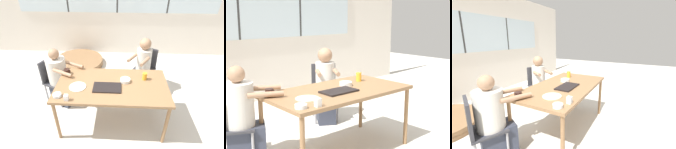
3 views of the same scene
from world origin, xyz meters
The scene contains 15 objects.
ground_plane centered at (0.00, 0.00, 0.00)m, with size 16.00×16.00×0.00m, color beige.
wall_back_with_windows centered at (0.00, 2.68, 1.42)m, with size 8.40×0.08×2.80m.
dining_table centered at (0.00, 0.00, 0.72)m, with size 1.69×0.90×0.78m.
chair_for_woman_green_shirt centered at (0.65, 1.07, 0.52)m, with size 0.55×0.55×0.87m.
chair_for_man_blue_shirt centered at (-1.14, 0.53, 0.52)m, with size 0.53×0.53×0.87m.
person_woman_green_shirt centered at (0.57, 0.93, 0.53)m, with size 0.52×0.60×1.14m.
person_man_blue_shirt centered at (-0.98, 0.46, 0.49)m, with size 0.70×0.56×1.12m.
food_tray_dark centered at (-0.07, -0.09, 0.79)m, with size 0.41×0.25×0.02m.
coffee_mug centered at (-0.75, 0.26, 0.82)m, with size 0.10×0.09×0.08m.
juice_glass centered at (0.50, 0.16, 0.83)m, with size 0.07×0.07×0.12m.
milk_carton_small centered at (-0.59, -0.38, 0.82)m, with size 0.06×0.06×0.09m.
bowl_white_shallow centered at (0.20, 0.08, 0.80)m, with size 0.15×0.15×0.05m.
bowl_cereal centered at (-0.74, -0.32, 0.80)m, with size 0.12×0.12×0.04m.
plate_tortillas centered at (-0.51, -0.09, 0.78)m, with size 0.25×0.25×0.01m.
folded_table_stack centered at (-0.99, 1.91, 0.08)m, with size 1.29×1.29×0.15m.
Camera 1 is at (0.11, -2.12, 2.36)m, focal length 28.00 mm.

